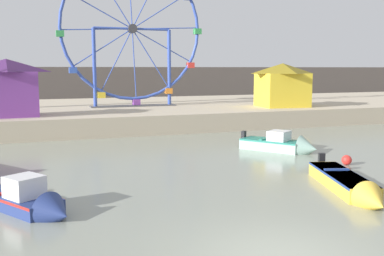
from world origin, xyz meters
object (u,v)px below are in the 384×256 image
at_px(motorboat_mustard_yellow, 350,186).
at_px(ferris_wheel_blue_frame, 132,32).
at_px(motorboat_navy_blue, 30,202).
at_px(mooring_buoy_orange, 347,160).
at_px(carnival_booth_purple_stall, 7,87).
at_px(carnival_booth_yellow_awning, 282,84).
at_px(motorboat_seafoam, 283,145).

height_order(motorboat_mustard_yellow, ferris_wheel_blue_frame, ferris_wheel_blue_frame).
bearing_deg(motorboat_navy_blue, mooring_buoy_orange, 67.12).
relative_size(motorboat_mustard_yellow, carnival_booth_purple_stall, 1.36).
height_order(motorboat_navy_blue, ferris_wheel_blue_frame, ferris_wheel_blue_frame).
height_order(ferris_wheel_blue_frame, carnival_booth_yellow_awning, ferris_wheel_blue_frame).
distance_m(carnival_booth_purple_stall, mooring_buoy_orange, 20.16).
distance_m(motorboat_mustard_yellow, carnival_booth_purple_stall, 21.29).
relative_size(motorboat_mustard_yellow, ferris_wheel_blue_frame, 0.47).
distance_m(motorboat_seafoam, carnival_booth_purple_stall, 17.00).
bearing_deg(ferris_wheel_blue_frame, carnival_booth_purple_stall, -151.67).
distance_m(motorboat_navy_blue, carnival_booth_purple_stall, 16.49).
height_order(motorboat_navy_blue, carnival_booth_yellow_awning, carnival_booth_yellow_awning).
xyz_separation_m(motorboat_navy_blue, motorboat_seafoam, (12.24, 5.95, 0.05)).
xyz_separation_m(ferris_wheel_blue_frame, carnival_booth_purple_stall, (-8.96, -4.83, -3.93)).
bearing_deg(carnival_booth_yellow_awning, carnival_booth_purple_stall, -172.89).
distance_m(motorboat_mustard_yellow, motorboat_seafoam, 7.90).
bearing_deg(ferris_wheel_blue_frame, motorboat_seafoam, -74.08).
height_order(motorboat_mustard_yellow, mooring_buoy_orange, motorboat_mustard_yellow).
bearing_deg(mooring_buoy_orange, carnival_booth_yellow_awning, 68.88).
distance_m(motorboat_navy_blue, motorboat_seafoam, 13.61).
relative_size(ferris_wheel_blue_frame, mooring_buoy_orange, 26.11).
bearing_deg(carnival_booth_purple_stall, carnival_booth_yellow_awning, -1.79).
bearing_deg(motorboat_mustard_yellow, motorboat_navy_blue, -81.93).
distance_m(carnival_booth_yellow_awning, mooring_buoy_orange, 16.00).
relative_size(motorboat_mustard_yellow, mooring_buoy_orange, 12.19).
height_order(motorboat_seafoam, carnival_booth_yellow_awning, carnival_booth_yellow_awning).
bearing_deg(motorboat_seafoam, mooring_buoy_orange, -22.30).
bearing_deg(carnival_booth_purple_stall, motorboat_seafoam, -41.27).
bearing_deg(motorboat_navy_blue, motorboat_mustard_yellow, 48.61).
relative_size(motorboat_mustard_yellow, carnival_booth_yellow_awning, 1.31).
distance_m(motorboat_navy_blue, mooring_buoy_orange, 13.27).
relative_size(motorboat_navy_blue, mooring_buoy_orange, 8.95).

